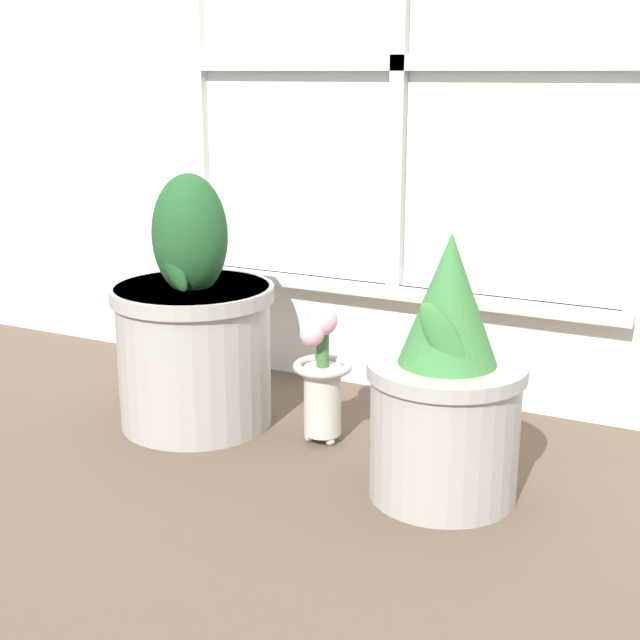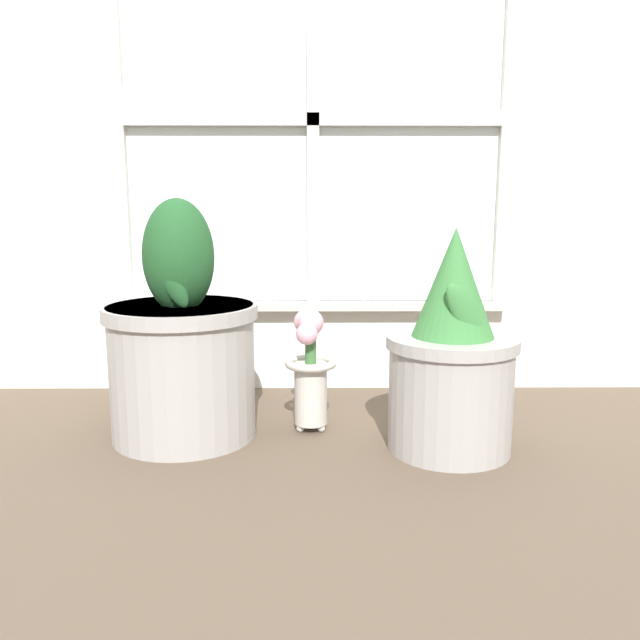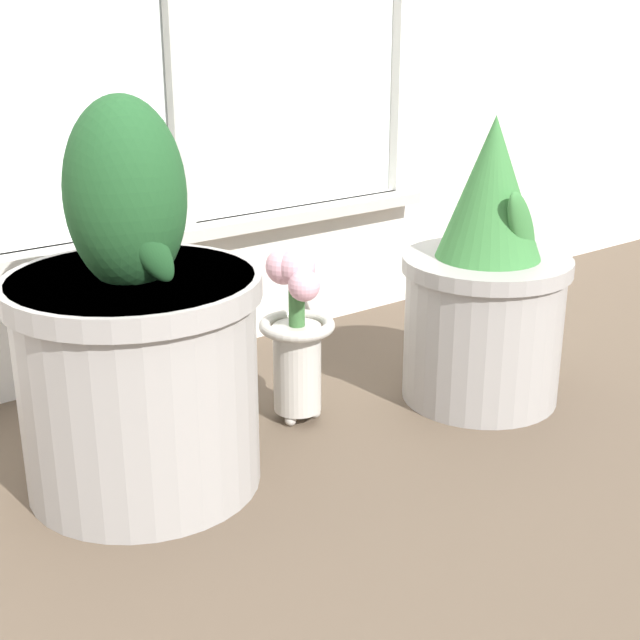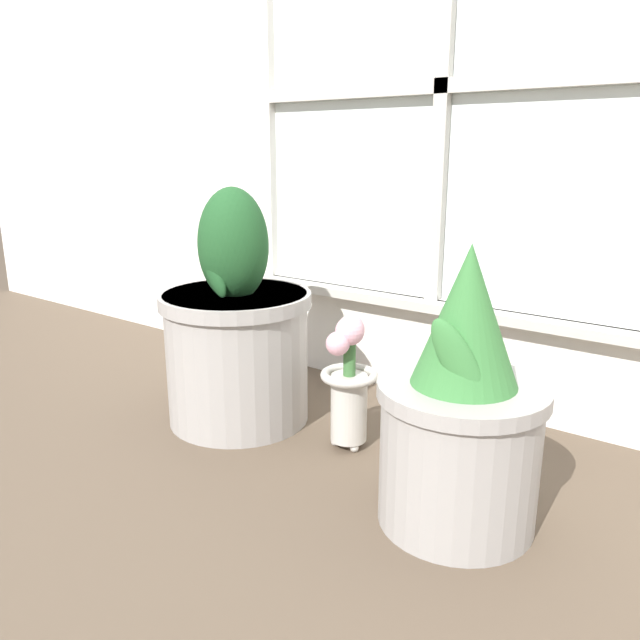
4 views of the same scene
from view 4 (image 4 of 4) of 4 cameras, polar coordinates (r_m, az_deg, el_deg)
The scene contains 4 objects.
ground_plane at distance 1.24m, azimuth -4.93°, elevation -16.32°, with size 10.00×10.00×0.00m, color brown.
potted_plant_left at distance 1.52m, azimuth -7.63°, elevation -1.38°, with size 0.36×0.36×0.57m.
potted_plant_right at distance 1.12m, azimuth 12.78°, elevation -8.36°, with size 0.29×0.29×0.51m.
flower_vase at distance 1.38m, azimuth 2.62°, elevation -5.41°, with size 0.13×0.13×0.30m.
Camera 4 is at (0.71, -0.78, 0.65)m, focal length 35.00 mm.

